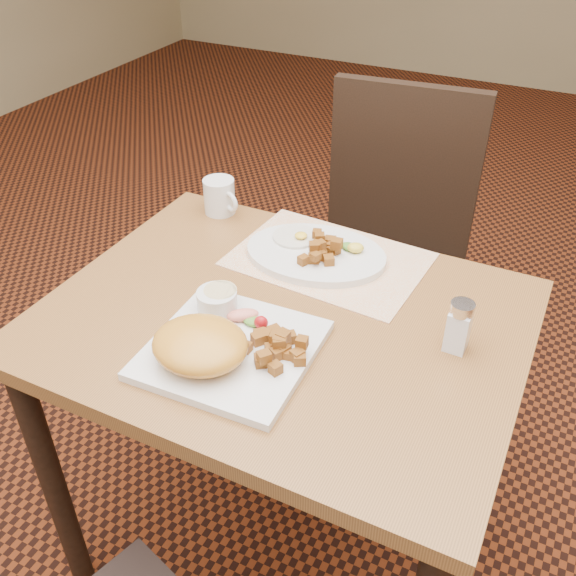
# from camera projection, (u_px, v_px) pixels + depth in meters

# --- Properties ---
(ground) EXTENTS (8.00, 8.00, 0.00)m
(ground) POSITION_uv_depth(u_px,v_px,m) (283.00, 543.00, 1.66)
(ground) COLOR black
(ground) RESTS_ON ground
(table) EXTENTS (0.90, 0.70, 0.75)m
(table) POSITION_uv_depth(u_px,v_px,m) (282.00, 358.00, 1.29)
(table) COLOR brown
(table) RESTS_ON ground
(chair_far) EXTENTS (0.46, 0.47, 0.97)m
(chair_far) POSITION_uv_depth(u_px,v_px,m) (388.00, 247.00, 1.82)
(chair_far) COLOR black
(chair_far) RESTS_ON ground
(placemat) EXTENTS (0.42, 0.31, 0.00)m
(placemat) POSITION_uv_depth(u_px,v_px,m) (329.00, 259.00, 1.38)
(placemat) COLOR white
(placemat) RESTS_ON table
(plate_square) EXTENTS (0.29, 0.29, 0.02)m
(plate_square) POSITION_uv_depth(u_px,v_px,m) (232.00, 350.00, 1.13)
(plate_square) COLOR silver
(plate_square) RESTS_ON table
(plate_oval) EXTENTS (0.33, 0.26, 0.02)m
(plate_oval) POSITION_uv_depth(u_px,v_px,m) (316.00, 254.00, 1.38)
(plate_oval) COLOR silver
(plate_oval) RESTS_ON placemat
(hollandaise_mound) EXTENTS (0.18, 0.15, 0.06)m
(hollandaise_mound) POSITION_uv_depth(u_px,v_px,m) (199.00, 345.00, 1.08)
(hollandaise_mound) COLOR gold
(hollandaise_mound) RESTS_ON plate_square
(ramekin) EXTENTS (0.08, 0.08, 0.04)m
(ramekin) POSITION_uv_depth(u_px,v_px,m) (217.00, 300.00, 1.20)
(ramekin) COLOR silver
(ramekin) RESTS_ON plate_square
(garnish_sq) EXTENTS (0.09, 0.06, 0.03)m
(garnish_sq) POSITION_uv_depth(u_px,v_px,m) (249.00, 318.00, 1.18)
(garnish_sq) COLOR #387223
(garnish_sq) RESTS_ON plate_square
(fried_egg) EXTENTS (0.10, 0.10, 0.02)m
(fried_egg) POSITION_uv_depth(u_px,v_px,m) (296.00, 236.00, 1.42)
(fried_egg) COLOR white
(fried_egg) RESTS_ON plate_oval
(garnish_ov) EXTENTS (0.06, 0.04, 0.02)m
(garnish_ov) POSITION_uv_depth(u_px,v_px,m) (353.00, 247.00, 1.37)
(garnish_ov) COLOR #387223
(garnish_ov) RESTS_ON plate_oval
(salt_shaker) EXTENTS (0.04, 0.04, 0.10)m
(salt_shaker) POSITION_uv_depth(u_px,v_px,m) (459.00, 326.00, 1.12)
(salt_shaker) COLOR white
(salt_shaker) RESTS_ON table
(coffee_mug) EXTENTS (0.10, 0.07, 0.08)m
(coffee_mug) POSITION_uv_depth(u_px,v_px,m) (220.00, 196.00, 1.53)
(coffee_mug) COLOR silver
(coffee_mug) RESTS_ON table
(home_fries_sq) EXTENTS (0.12, 0.12, 0.04)m
(home_fries_sq) POSITION_uv_depth(u_px,v_px,m) (277.00, 345.00, 1.11)
(home_fries_sq) COLOR #8D5116
(home_fries_sq) RESTS_ON plate_square
(home_fries_ov) EXTENTS (0.08, 0.12, 0.04)m
(home_fries_ov) POSITION_uv_depth(u_px,v_px,m) (322.00, 250.00, 1.35)
(home_fries_ov) COLOR #8D5116
(home_fries_ov) RESTS_ON plate_oval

